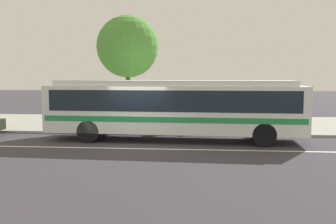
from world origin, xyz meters
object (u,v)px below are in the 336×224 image
pedestrian_walking_along_curb (171,111)px  street_tree_near_stop (128,47)px  bus_stop_sign (256,101)px  pedestrian_waiting_near_sign (172,112)px  pedestrian_standing_by_tree (205,111)px  transit_bus (174,106)px

pedestrian_walking_along_curb → street_tree_near_stop: (-2.48, 0.70, 3.45)m
pedestrian_walking_along_curb → bus_stop_sign: (4.33, -0.91, 0.59)m
pedestrian_waiting_near_sign → pedestrian_standing_by_tree: 1.82m
transit_bus → bus_stop_sign: 4.39m
transit_bus → street_tree_near_stop: size_ratio=1.89×
street_tree_near_stop → pedestrian_walking_along_curb: bearing=-15.8°
bus_stop_sign → street_tree_near_stop: street_tree_near_stop is taller
pedestrian_walking_along_curb → pedestrian_waiting_near_sign: bearing=-80.2°
street_tree_near_stop → bus_stop_sign: bearing=-13.4°
transit_bus → pedestrian_standing_by_tree: transit_bus is taller
bus_stop_sign → street_tree_near_stop: size_ratio=0.40×
transit_bus → pedestrian_walking_along_curb: transit_bus is taller
transit_bus → street_tree_near_stop: street_tree_near_stop is taller
pedestrian_waiting_near_sign → pedestrian_standing_by_tree: (1.72, 0.59, 0.03)m
pedestrian_standing_by_tree → street_tree_near_stop: size_ratio=0.27×
bus_stop_sign → pedestrian_standing_by_tree: bearing=156.0°
transit_bus → pedestrian_walking_along_curb: bearing=97.3°
pedestrian_walking_along_curb → bus_stop_sign: bus_stop_sign is taller
pedestrian_waiting_near_sign → pedestrian_standing_by_tree: size_ratio=0.97×
bus_stop_sign → pedestrian_walking_along_curb: bearing=168.1°
transit_bus → bus_stop_sign: bearing=25.3°
pedestrian_standing_by_tree → pedestrian_walking_along_curb: bearing=-173.1°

